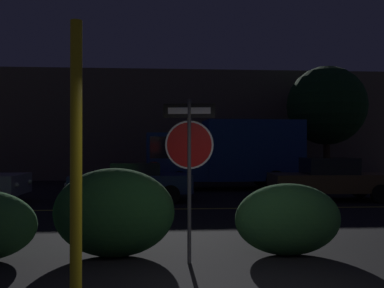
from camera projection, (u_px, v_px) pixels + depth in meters
road_center_stripe at (194, 209)px, 12.35m from camera, size 40.35×0.12×0.01m
stop_sign at (189, 149)px, 6.60m from camera, size 0.80×0.13×2.53m
yellow_pole_left at (76, 172)px, 4.29m from camera, size 0.12×0.12×3.06m
hedge_bush_2 at (114, 212)px, 6.96m from camera, size 1.96×1.12×1.44m
hedge_bush_3 at (288, 219)px, 7.07m from camera, size 1.77×0.87×1.18m
passing_car_2 at (131, 181)px, 14.08m from camera, size 4.12×2.32×1.28m
passing_car_3 at (332, 179)px, 14.33m from camera, size 4.23×1.91×1.43m
delivery_truck at (223, 152)px, 18.16m from camera, size 6.61×2.55×2.92m
tree_0 at (327, 106)px, 21.08m from camera, size 3.88×3.88×5.78m
building_backdrop at (144, 126)px, 24.64m from camera, size 27.61×3.07×6.05m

